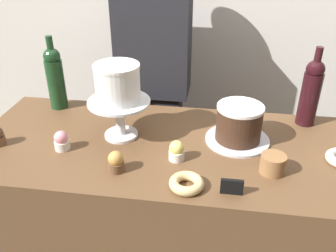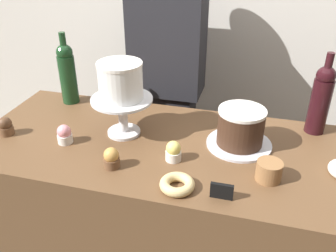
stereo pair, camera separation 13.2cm
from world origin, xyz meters
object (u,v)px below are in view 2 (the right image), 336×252
(chocolate_round_cake, at_px, (241,127))
(cupcake_chocolate, at_px, (6,127))
(white_layer_cake, at_px, (120,81))
(wine_bottle_green, at_px, (67,72))
(wine_bottle_dark_red, at_px, (321,98))
(cake_stand_pedestal, at_px, (123,110))
(price_sign_chalkboard, at_px, (222,191))
(cupcake_strawberry, at_px, (64,135))
(cupcake_caramel, at_px, (112,158))
(cupcake_lemon, at_px, (173,151))
(donut_glazed, at_px, (177,184))
(cookie_stack, at_px, (269,171))
(barista_figure, at_px, (167,93))

(chocolate_round_cake, bearing_deg, cupcake_chocolate, -169.98)
(white_layer_cake, xyz_separation_m, wine_bottle_green, (-0.34, 0.21, -0.08))
(wine_bottle_dark_red, relative_size, cupcake_chocolate, 4.38)
(white_layer_cake, bearing_deg, cake_stand_pedestal, 180.00)
(cupcake_chocolate, bearing_deg, chocolate_round_cake, 10.02)
(price_sign_chalkboard, bearing_deg, cake_stand_pedestal, 146.08)
(chocolate_round_cake, distance_m, cupcake_strawberry, 0.66)
(wine_bottle_green, height_order, cupcake_caramel, wine_bottle_green)
(white_layer_cake, bearing_deg, wine_bottle_dark_red, 16.34)
(white_layer_cake, bearing_deg, cupcake_lemon, -28.45)
(cupcake_chocolate, xyz_separation_m, donut_glazed, (0.73, -0.15, -0.02))
(cake_stand_pedestal, height_order, wine_bottle_dark_red, wine_bottle_dark_red)
(cookie_stack, bearing_deg, chocolate_round_cake, 121.05)
(white_layer_cake, distance_m, price_sign_chalkboard, 0.55)
(cupcake_chocolate, bearing_deg, cupcake_strawberry, 1.07)
(cupcake_lemon, bearing_deg, cupcake_chocolate, -179.94)
(cupcake_caramel, bearing_deg, cupcake_lemon, 26.44)
(cake_stand_pedestal, distance_m, wine_bottle_green, 0.40)
(wine_bottle_dark_red, xyz_separation_m, cupcake_strawberry, (-0.92, -0.34, -0.11))
(cupcake_strawberry, bearing_deg, cupcake_lemon, -0.54)
(cake_stand_pedestal, distance_m, wine_bottle_dark_red, 0.76)
(cake_stand_pedestal, xyz_separation_m, white_layer_cake, (0.00, 0.00, 0.12))
(chocolate_round_cake, bearing_deg, cupcake_caramel, -148.14)
(cupcake_chocolate, relative_size, price_sign_chalkboard, 1.06)
(cupcake_caramel, distance_m, cupcake_lemon, 0.21)
(cake_stand_pedestal, distance_m, barista_figure, 0.57)
(cupcake_caramel, distance_m, price_sign_chalkboard, 0.39)
(chocolate_round_cake, relative_size, donut_glazed, 1.55)
(cake_stand_pedestal, height_order, cookie_stack, cake_stand_pedestal)
(cookie_stack, bearing_deg, cupcake_chocolate, 178.48)
(wine_bottle_dark_red, distance_m, cupcake_caramel, 0.82)
(cupcake_caramel, height_order, price_sign_chalkboard, cupcake_caramel)
(wine_bottle_green, distance_m, cookie_stack, 0.98)
(cupcake_lemon, height_order, barista_figure, barista_figure)
(wine_bottle_green, distance_m, cupcake_chocolate, 0.37)
(price_sign_chalkboard, bearing_deg, wine_bottle_green, 147.24)
(wine_bottle_dark_red, relative_size, cupcake_strawberry, 4.38)
(cupcake_chocolate, bearing_deg, price_sign_chalkboard, -10.33)
(cookie_stack, bearing_deg, cupcake_lemon, 175.20)
(wine_bottle_green, distance_m, cupcake_caramel, 0.59)
(cupcake_chocolate, distance_m, cupcake_strawberry, 0.25)
(donut_glazed, bearing_deg, cupcake_lemon, 108.60)
(white_layer_cake, relative_size, cupcake_strawberry, 2.26)
(cake_stand_pedestal, xyz_separation_m, wine_bottle_dark_red, (0.73, 0.21, 0.04))
(cupcake_chocolate, distance_m, barista_figure, 0.83)
(chocolate_round_cake, xyz_separation_m, price_sign_chalkboard, (-0.02, -0.32, -0.05))
(white_layer_cake, relative_size, cupcake_caramel, 2.26)
(donut_glazed, bearing_deg, cupcake_chocolate, 168.37)
(cake_stand_pedestal, xyz_separation_m, cupcake_chocolate, (-0.44, -0.13, -0.07))
(wine_bottle_dark_red, distance_m, donut_glazed, 0.68)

